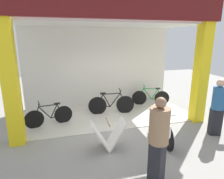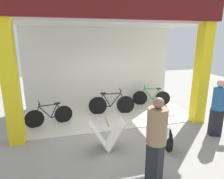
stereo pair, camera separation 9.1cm
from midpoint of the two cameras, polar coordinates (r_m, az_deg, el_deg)
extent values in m
plane|color=gray|center=(6.21, 1.24, -11.84)|extent=(20.11, 20.11, 0.00)
cube|color=beige|center=(7.38, -1.74, -7.32)|extent=(6.06, 2.66, 0.02)
cube|color=silver|center=(8.22, -4.06, 6.68)|extent=(6.06, 0.12, 3.27)
cube|color=yellow|center=(5.58, -27.85, 1.15)|extent=(0.37, 0.36, 3.27)
cube|color=yellow|center=(7.03, 24.15, 4.06)|extent=(0.37, 0.36, 3.27)
cube|color=#591414|center=(5.47, 1.95, 23.06)|extent=(6.26, 0.20, 0.61)
cube|color=silver|center=(6.86, -1.96, 18.55)|extent=(6.06, 2.66, 0.06)
cylinder|color=black|center=(7.32, -4.62, -4.77)|extent=(0.68, 0.14, 0.68)
cylinder|color=black|center=(7.44, 3.52, -4.44)|extent=(0.68, 0.14, 0.68)
cylinder|color=black|center=(7.35, -2.68, -4.89)|extent=(0.46, 0.10, 0.09)
cylinder|color=black|center=(7.28, -1.96, -3.22)|extent=(0.30, 0.08, 0.51)
cylinder|color=black|center=(7.32, 0.59, -3.06)|extent=(0.42, 0.10, 0.53)
cylinder|color=black|center=(7.23, -0.45, -1.24)|extent=(0.65, 0.13, 0.05)
cylinder|color=black|center=(7.26, -3.75, -3.09)|extent=(0.23, 0.07, 0.46)
cylinder|color=black|center=(7.35, 2.74, -2.78)|extent=(0.21, 0.07, 0.47)
cylinder|color=black|center=(7.25, 2.03, -0.57)|extent=(0.06, 0.05, 0.14)
cylinder|color=black|center=(7.23, 1.95, -0.05)|extent=(0.10, 0.47, 0.03)
cube|color=black|center=(7.19, -3.03, -1.15)|extent=(0.22, 0.13, 0.05)
cylinder|color=black|center=(8.57, 14.04, -2.47)|extent=(0.60, 0.23, 0.62)
cylinder|color=black|center=(8.43, 7.64, -2.45)|extent=(0.60, 0.23, 0.62)
cylinder|color=#198C33|center=(8.53, 12.55, -2.62)|extent=(0.41, 0.16, 0.08)
cylinder|color=#198C33|center=(8.46, 12.05, -1.31)|extent=(0.27, 0.12, 0.47)
cylinder|color=#198C33|center=(8.41, 10.06, -1.25)|extent=(0.37, 0.15, 0.49)
cylinder|color=#198C33|center=(8.37, 10.94, 0.22)|extent=(0.58, 0.21, 0.05)
cylinder|color=#198C33|center=(8.49, 13.43, -1.17)|extent=(0.20, 0.09, 0.42)
cylinder|color=#198C33|center=(8.38, 8.34, -1.08)|extent=(0.19, 0.09, 0.43)
cylinder|color=#198C33|center=(8.32, 9.01, 0.71)|extent=(0.06, 0.05, 0.13)
cylinder|color=#198C33|center=(8.30, 9.09, 1.13)|extent=(0.16, 0.42, 0.03)
cube|color=black|center=(8.42, 12.95, 0.34)|extent=(0.21, 0.15, 0.05)
cylinder|color=black|center=(6.82, -14.37, -7.09)|extent=(0.59, 0.16, 0.60)
cylinder|color=black|center=(6.70, -22.12, -8.14)|extent=(0.59, 0.16, 0.60)
cylinder|color=black|center=(6.79, -16.15, -7.52)|extent=(0.40, 0.11, 0.08)
cylinder|color=black|center=(6.71, -16.97, -6.08)|extent=(0.26, 0.09, 0.45)
cylinder|color=black|center=(6.67, -19.39, -6.35)|extent=(0.36, 0.11, 0.47)
cylinder|color=black|center=(6.61, -18.56, -4.46)|extent=(0.57, 0.15, 0.05)
cylinder|color=black|center=(6.73, -15.32, -5.68)|extent=(0.20, 0.07, 0.40)
cylinder|color=black|center=(6.64, -21.50, -6.43)|extent=(0.18, 0.07, 0.41)
cylinder|color=black|center=(6.56, -20.99, -4.21)|extent=(0.06, 0.04, 0.12)
cylinder|color=black|center=(6.54, -20.96, -3.71)|extent=(0.11, 0.41, 0.03)
cube|color=black|center=(6.65, -16.15, -3.99)|extent=(0.20, 0.13, 0.05)
cylinder|color=black|center=(6.11, 12.60, -9.47)|extent=(0.16, 0.62, 0.63)
cylinder|color=black|center=(5.29, 15.71, -13.68)|extent=(0.16, 0.62, 0.63)
cylinder|color=white|center=(5.92, 13.24, -10.56)|extent=(0.11, 0.42, 0.08)
cylinder|color=white|center=(5.76, 13.62, -9.09)|extent=(0.09, 0.27, 0.47)
cylinder|color=white|center=(5.50, 14.59, -10.25)|extent=(0.11, 0.38, 0.49)
cylinder|color=white|center=(5.51, 14.33, -7.58)|extent=(0.15, 0.60, 0.05)
cylinder|color=white|center=(5.93, 13.01, -8.08)|extent=(0.07, 0.21, 0.42)
cylinder|color=white|center=(5.27, 15.51, -11.16)|extent=(0.07, 0.19, 0.44)
cylinder|color=white|center=(5.23, 15.39, -8.05)|extent=(0.04, 0.06, 0.13)
cylinder|color=white|center=(5.22, 15.40, -7.37)|extent=(0.43, 0.11, 0.03)
cube|color=black|center=(5.77, 13.40, -6.28)|extent=(0.13, 0.20, 0.05)
cube|color=silver|center=(5.14, -4.16, -13.30)|extent=(0.49, 0.57, 0.75)
cube|color=silver|center=(5.20, 0.63, -12.90)|extent=(0.49, 0.57, 0.75)
cylinder|color=olive|center=(5.01, -1.78, -9.40)|extent=(0.07, 0.54, 0.03)
cube|color=black|center=(6.55, 27.56, -8.33)|extent=(0.37, 0.33, 0.80)
cylinder|color=#26598C|center=(6.32, 28.34, -2.21)|extent=(0.44, 0.44, 0.66)
sphere|color=#D8AD8C|center=(6.22, 28.83, 1.66)|extent=(0.22, 0.22, 0.22)
cube|color=black|center=(4.08, 12.27, -20.41)|extent=(0.41, 0.40, 0.91)
cylinder|color=#8C6B4C|center=(3.68, 12.94, -10.25)|extent=(0.53, 0.53, 0.67)
sphere|color=#8C664C|center=(3.52, 13.35, -3.77)|extent=(0.20, 0.20, 0.20)
cube|color=white|center=(4.11, 14.49, -12.21)|extent=(0.32, 0.31, 0.26)
camera|label=1|loc=(0.05, -90.41, -0.11)|focal=31.32mm
camera|label=2|loc=(0.05, 89.59, 0.11)|focal=31.32mm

